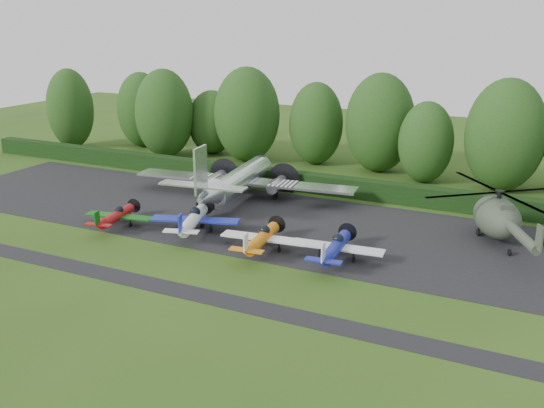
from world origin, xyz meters
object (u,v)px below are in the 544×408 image
at_px(light_plane_red, 117,216).
at_px(light_plane_white, 193,220).
at_px(light_plane_orange, 262,238).
at_px(helicopter, 497,214).
at_px(transport_plane, 238,181).
at_px(light_plane_blue, 336,247).

bearing_deg(light_plane_red, light_plane_white, 22.40).
distance_m(light_plane_orange, helicopter, 19.99).
xyz_separation_m(light_plane_white, light_plane_orange, (7.36, -1.22, -0.10)).
xyz_separation_m(transport_plane, light_plane_white, (1.21, -10.27, -0.88)).
bearing_deg(helicopter, light_plane_blue, -111.58).
bearing_deg(light_plane_white, helicopter, 39.43).
height_order(transport_plane, light_plane_white, transport_plane).
height_order(transport_plane, light_plane_red, transport_plane).
bearing_deg(transport_plane, light_plane_red, -109.97).
distance_m(transport_plane, light_plane_blue, 18.26).
xyz_separation_m(light_plane_red, light_plane_blue, (20.62, 0.99, 0.15)).
bearing_deg(light_plane_red, helicopter, 29.79).
distance_m(light_plane_blue, helicopter, 14.83).
xyz_separation_m(transport_plane, light_plane_red, (-5.98, -11.85, -1.11)).
height_order(light_plane_white, helicopter, helicopter).
height_order(light_plane_orange, light_plane_blue, light_plane_blue).
distance_m(light_plane_red, light_plane_white, 7.36).
xyz_separation_m(light_plane_white, light_plane_blue, (13.44, -0.60, -0.08)).
bearing_deg(light_plane_orange, transport_plane, 133.02).
relative_size(light_plane_red, light_plane_orange, 0.89).
bearing_deg(light_plane_blue, light_plane_orange, -169.12).
height_order(light_plane_red, helicopter, helicopter).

